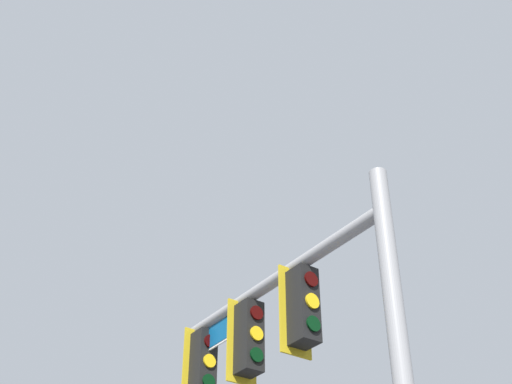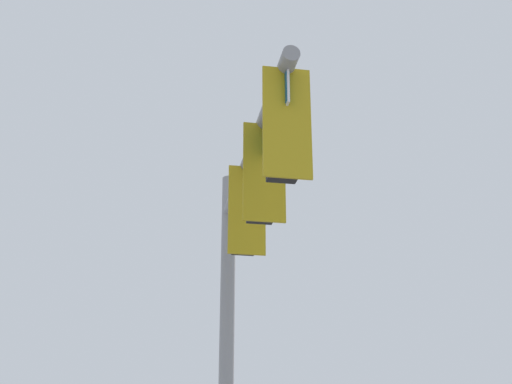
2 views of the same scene
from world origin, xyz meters
TOP-DOWN VIEW (x-y plane):
  - signal_pole_near at (-4.34, -4.81)m, footprint 4.81×0.91m

SIDE VIEW (x-z plane):
  - signal_pole_near at x=-4.34m, z-range 1.49..8.29m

